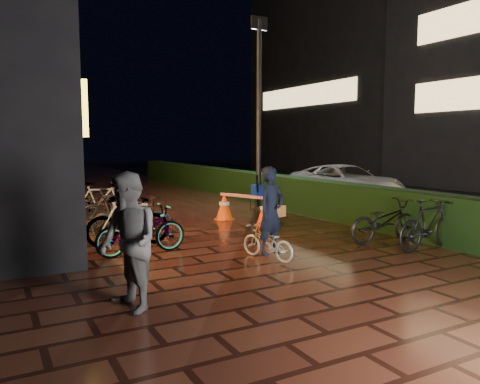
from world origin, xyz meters
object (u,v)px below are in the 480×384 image
bystander_person (128,242)px  cart_assembly (259,191)px  van (345,182)px  cyclist (269,225)px  traffic_barrier (244,209)px

bystander_person → cart_assembly: size_ratio=1.59×
van → cyclist: cyclist is taller
van → cyclist: bearing=-143.5°
traffic_barrier → cart_assembly: (1.54, 1.82, 0.20)m
van → traffic_barrier: 5.92m
bystander_person → van: size_ratio=0.39×
bystander_person → cart_assembly: bearing=128.1°
bystander_person → cart_assembly: (5.83, 6.67, -0.30)m
cyclist → cart_assembly: (2.99, 5.37, -0.06)m
bystander_person → traffic_barrier: 6.49m
traffic_barrier → van: bearing=23.6°
cyclist → traffic_barrier: cyclist is taller
bystander_person → van: bystander_person is taller
van → bystander_person: bearing=-147.6°
traffic_barrier → cart_assembly: cart_assembly is taller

